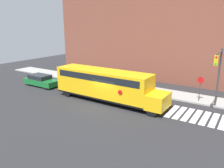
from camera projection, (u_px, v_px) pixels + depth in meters
ground_plane at (105, 105)px, 21.21m from camera, size 60.00×60.00×0.00m
sidewalk_strip at (136, 88)px, 26.44m from camera, size 44.00×3.00×0.15m
building_backdrop at (159, 31)px, 29.95m from camera, size 32.00×4.00×13.24m
crosswalk_stripes at (201, 117)px, 18.38m from camera, size 5.40×3.20×0.01m
school_bus at (105, 84)px, 21.84m from camera, size 11.88×2.57×3.15m
parked_car at (41, 80)px, 27.53m from camera, size 4.73×1.88×1.41m
stop_sign at (200, 86)px, 21.44m from camera, size 0.62×0.10×2.62m
traffic_light at (218, 71)px, 18.96m from camera, size 0.28×3.07×5.52m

